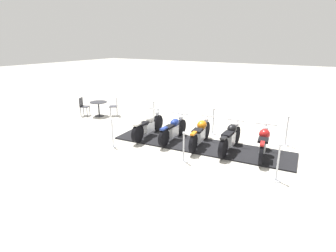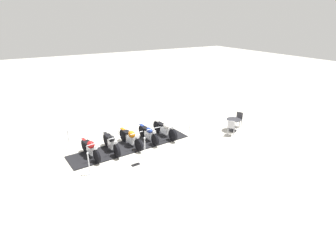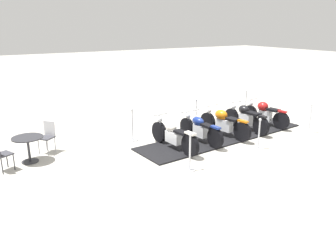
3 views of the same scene
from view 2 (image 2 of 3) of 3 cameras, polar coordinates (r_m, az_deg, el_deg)
The scene contains 17 objects.
ground_plane at distance 14.73m, azimuth -7.87°, elevation -4.28°, with size 80.00×80.00×0.00m, color beige.
display_platform at distance 14.72m, azimuth -7.87°, elevation -4.20°, with size 6.63×1.59×0.05m, color black.
motorcycle_maroon at distance 13.74m, azimuth -16.14°, elevation -4.58°, with size 2.06×0.74×0.96m.
motorcycle_black at distance 14.09m, azimuth -11.94°, elevation -3.54°, with size 2.16×0.64×0.98m.
motorcycle_copper at distance 14.47m, azimuth -7.89°, elevation -2.48°, with size 2.27×0.73×0.98m.
motorcycle_navy at distance 14.97m, azimuth -4.16°, elevation -1.61°, with size 2.12×0.79×0.96m.
motorcycle_cream at distance 15.52m, azimuth -0.66°, elevation -0.68°, with size 2.29×0.73×1.00m.
stanchion_left_front at distance 15.03m, azimuth -20.26°, elevation -3.35°, with size 0.30×0.30×1.10m.
stanchion_left_rear at distance 17.07m, azimuth -1.91°, elevation 1.15°, with size 0.28×0.28×1.08m.
stanchion_right_front at distance 12.37m, azimuth -16.38°, elevation -8.34°, with size 0.28×0.28×1.14m.
stanchion_right_mid at distance 13.34m, azimuth -4.92°, elevation -5.13°, with size 0.28×0.28×1.11m.
stanchion_left_mid at distance 15.85m, azimuth -10.48°, elevation -1.12°, with size 0.31×0.31×1.02m.
stanchion_right_rear at distance 14.80m, azimuth 4.56°, elevation -2.40°, with size 0.32×0.32×1.13m.
info_placard at distance 12.91m, azimuth -6.83°, elevation -7.91°, with size 0.28×0.43×0.21m.
cafe_table at distance 16.82m, azimuth 13.75°, elevation 0.84°, with size 0.86×0.86×0.75m.
cafe_chair_near_table at distance 17.55m, azimuth 14.78°, elevation 1.54°, with size 0.53×0.53×0.94m.
cafe_chair_across_table at distance 16.06m, azimuth 13.28°, elevation -0.18°, with size 0.56×0.56×0.98m.
Camera 2 is at (-12.25, 4.95, 6.50)m, focal length 28.70 mm.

